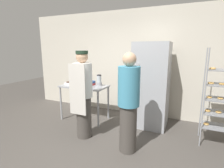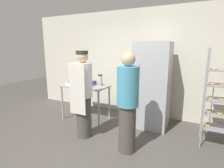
% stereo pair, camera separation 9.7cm
% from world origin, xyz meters
% --- Properties ---
extents(ground_plane, '(14.00, 14.00, 0.00)m').
position_xyz_m(ground_plane, '(0.00, 0.00, 0.00)').
color(ground_plane, '#4C4742').
extents(back_wall, '(6.40, 0.12, 2.75)m').
position_xyz_m(back_wall, '(0.00, 2.20, 1.38)').
color(back_wall, beige).
rests_on(back_wall, ground_plane).
extents(refrigerator, '(0.75, 0.73, 1.90)m').
position_xyz_m(refrigerator, '(0.62, 1.55, 0.95)').
color(refrigerator, '#9EA0A5').
rests_on(refrigerator, ground_plane).
extents(baking_rack, '(0.56, 0.46, 1.78)m').
position_xyz_m(baking_rack, '(1.93, 1.23, 0.88)').
color(baking_rack, '#93969B').
rests_on(baking_rack, ground_plane).
extents(prep_counter, '(1.13, 0.62, 0.87)m').
position_xyz_m(prep_counter, '(-0.95, 1.23, 0.77)').
color(prep_counter, '#9EA0A5').
rests_on(prep_counter, ground_plane).
extents(donut_box, '(0.30, 0.19, 0.23)m').
position_xyz_m(donut_box, '(-1.31, 1.20, 0.92)').
color(donut_box, white).
rests_on(donut_box, prep_counter).
extents(blender_pitcher, '(0.14, 0.14, 0.27)m').
position_xyz_m(blender_pitcher, '(-0.60, 1.35, 0.99)').
color(blender_pitcher, '#99999E').
rests_on(blender_pitcher, prep_counter).
extents(binder_stack, '(0.31, 0.25, 0.10)m').
position_xyz_m(binder_stack, '(-0.90, 1.32, 0.92)').
color(binder_stack, '#B72D2D').
rests_on(binder_stack, prep_counter).
extents(person_baker, '(0.37, 0.38, 1.73)m').
position_xyz_m(person_baker, '(-0.48, 0.45, 0.90)').
color(person_baker, '#47423D').
rests_on(person_baker, ground_plane).
extents(person_customer, '(0.36, 0.36, 1.71)m').
position_xyz_m(person_customer, '(0.50, 0.34, 0.87)').
color(person_customer, '#47423D').
rests_on(person_customer, ground_plane).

